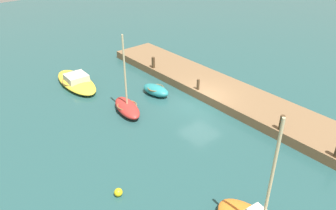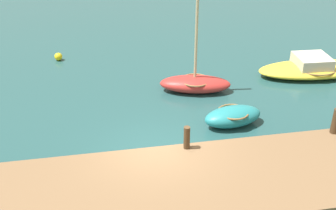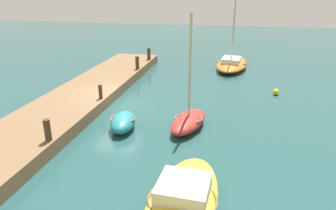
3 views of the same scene
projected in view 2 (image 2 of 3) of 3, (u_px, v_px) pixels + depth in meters
name	position (u px, v px, depth m)	size (l,w,h in m)	color
ground_plane	(157.00, 157.00, 14.27)	(84.00, 84.00, 0.00)	#234C4C
dock_platform	(168.00, 190.00, 12.28)	(22.60, 3.71, 0.63)	brown
rowboat_red	(195.00, 83.00, 18.43)	(3.32, 1.93, 5.43)	#B72D28
dinghy_teal	(233.00, 116.00, 15.93)	(2.42, 1.46, 0.74)	teal
motorboat_yellow	(313.00, 68.00, 20.00)	(5.50, 2.36, 0.96)	gold
mooring_post_mid_east	(187.00, 138.00, 13.46)	(0.21, 0.21, 0.79)	#47331E
mooring_post_east	(336.00, 121.00, 14.25)	(0.27, 0.27, 0.92)	#47331E
marker_buoy	(58.00, 57.00, 21.63)	(0.40, 0.40, 0.40)	yellow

